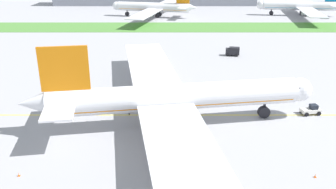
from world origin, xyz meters
The scene contains 12 objects.
ground_plane centered at (0.00, 0.00, 0.00)m, with size 600.00×600.00×0.00m, color #9E9EA3.
apron_taxi_line centered at (0.00, 1.53, 0.00)m, with size 280.00×0.36×0.01m, color yellow.
grass_median_strip centered at (0.00, 99.11, 0.05)m, with size 320.00×24.00×0.10m, color #4C8438.
airliner_foreground centered at (3.38, -2.66, 5.62)m, with size 57.12×92.92×16.56m.
pushback_tug centered at (32.91, 2.04, 0.96)m, with size 5.85×2.82×2.11m.
ground_crew_wingwalker_port centered at (0.96, -1.35, 1.03)m, with size 0.25×0.60×1.70m.
ground_crew_wingwalker_starboard centered at (-5.44, 1.65, 0.96)m, with size 0.46×0.45×1.58m.
traffic_cone_near_nose centered at (-19.97, -20.57, 0.28)m, with size 0.36×0.36×0.58m.
traffic_cone_port_wing centered at (25.02, -20.90, 0.28)m, with size 0.36×0.36×0.58m.
service_truck_baggage_loader centered at (24.29, 48.90, 1.55)m, with size 4.85×3.33×2.84m.
parked_airliner_far_left centered at (-4.67, 128.47, 5.18)m, with size 46.66×75.20×15.26m.
parked_airliner_far_centre centered at (75.99, 132.82, 5.34)m, with size 47.20×75.28×15.75m.
Camera 1 is at (2.74, -66.16, 31.32)m, focal length 37.88 mm.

